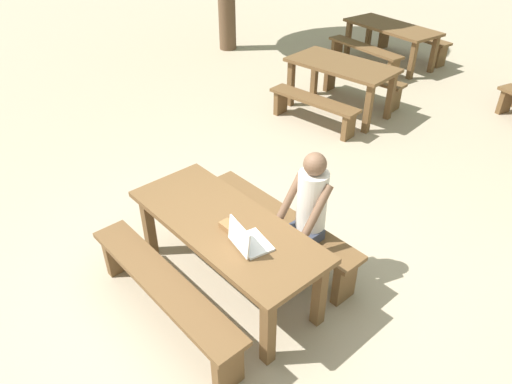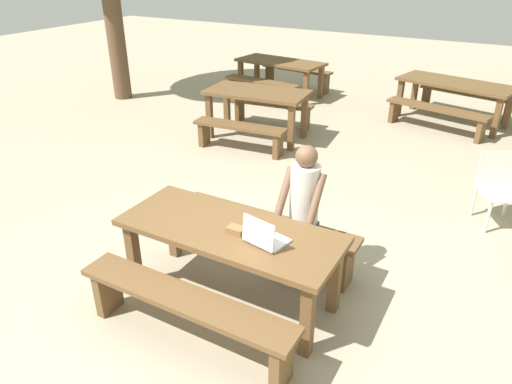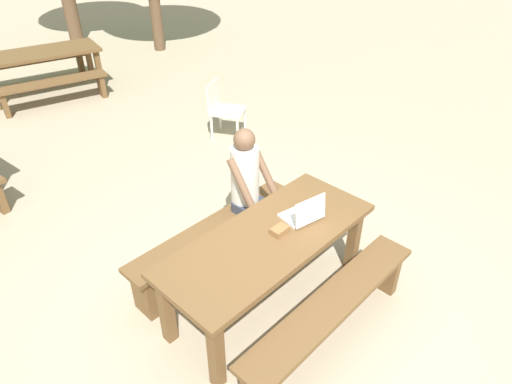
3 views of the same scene
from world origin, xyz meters
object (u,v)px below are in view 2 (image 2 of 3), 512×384
(picnic_table_mid, at_px, (257,99))
(picnic_table_distant, at_px, (455,88))
(laptop, at_px, (264,237))
(person_seated, at_px, (302,205))
(small_pouch, at_px, (236,230))
(picnic_table_front, at_px, (230,239))
(plastic_chair, at_px, (499,187))
(picnic_table_rear, at_px, (280,66))

(picnic_table_mid, distance_m, picnic_table_distant, 3.55)
(laptop, height_order, person_seated, person_seated)
(person_seated, bearing_deg, small_pouch, -114.68)
(picnic_table_front, bearing_deg, picnic_table_mid, 116.02)
(picnic_table_mid, relative_size, picnic_table_distant, 0.82)
(plastic_chair, xyz_separation_m, picnic_table_rear, (-4.48, 3.50, 0.19))
(laptop, xyz_separation_m, picnic_table_mid, (-2.14, 3.71, -0.13))
(laptop, distance_m, plastic_chair, 3.09)
(plastic_chair, bearing_deg, picnic_table_front, -155.05)
(small_pouch, xyz_separation_m, picnic_table_rear, (-2.69, 6.13, -0.13))
(small_pouch, bearing_deg, person_seated, 65.32)
(person_seated, bearing_deg, laptop, -91.77)
(small_pouch, relative_size, picnic_table_distant, 0.07)
(picnic_table_mid, xyz_separation_m, picnic_table_rear, (-0.82, 2.45, -0.03))
(picnic_table_mid, relative_size, picnic_table_rear, 0.88)
(plastic_chair, bearing_deg, laptop, -148.93)
(picnic_table_front, bearing_deg, picnic_table_rear, 113.08)
(laptop, height_order, picnic_table_rear, laptop)
(picnic_table_front, bearing_deg, laptop, -9.58)
(picnic_table_front, xyz_separation_m, laptop, (0.36, -0.06, 0.17))
(small_pouch, bearing_deg, laptop, -5.47)
(picnic_table_front, height_order, small_pouch, small_pouch)
(person_seated, bearing_deg, picnic_table_distant, 84.93)
(small_pouch, relative_size, picnic_table_rear, 0.07)
(laptop, height_order, plastic_chair, laptop)
(picnic_table_distant, bearing_deg, picnic_table_front, -84.80)
(laptop, relative_size, picnic_table_mid, 0.21)
(picnic_table_mid, bearing_deg, picnic_table_front, -69.61)
(person_seated, relative_size, plastic_chair, 1.64)
(laptop, distance_m, small_pouch, 0.28)
(laptop, bearing_deg, picnic_table_rear, -53.12)
(small_pouch, height_order, plastic_chair, plastic_chair)
(plastic_chair, bearing_deg, picnic_table_distant, 77.48)
(picnic_table_front, height_order, picnic_table_rear, picnic_table_rear)
(plastic_chair, relative_size, picnic_table_distant, 0.39)
(picnic_table_front, distance_m, picnic_table_distant, 6.08)
(picnic_table_rear, bearing_deg, picnic_table_front, -60.43)
(small_pouch, height_order, person_seated, person_seated)
(picnic_table_rear, bearing_deg, laptop, -57.86)
(laptop, distance_m, picnic_table_mid, 4.28)
(picnic_table_front, xyz_separation_m, picnic_table_distant, (0.86, 6.02, 0.01))
(laptop, relative_size, picnic_table_distant, 0.17)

